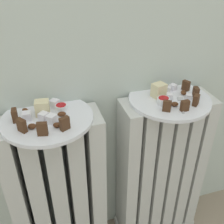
# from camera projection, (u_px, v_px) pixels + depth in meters

# --- Properties ---
(radiator_left) EXTENTS (0.35, 0.14, 0.68)m
(radiator_left) POSITION_uv_depth(u_px,v_px,m) (59.00, 196.00, 1.01)
(radiator_left) COLOR silver
(radiator_left) RESTS_ON ground_plane
(radiator_right) EXTENTS (0.35, 0.14, 0.68)m
(radiator_right) POSITION_uv_depth(u_px,v_px,m) (160.00, 173.00, 1.11)
(radiator_right) COLOR silver
(radiator_right) RESTS_ON ground_plane
(plate_left) EXTENTS (0.28, 0.28, 0.01)m
(plate_left) POSITION_uv_depth(u_px,v_px,m) (47.00, 119.00, 0.83)
(plate_left) COLOR white
(plate_left) RESTS_ON radiator_left
(plate_right) EXTENTS (0.28, 0.28, 0.01)m
(plate_right) POSITION_uv_depth(u_px,v_px,m) (169.00, 99.00, 0.93)
(plate_right) COLOR white
(plate_right) RESTS_ON radiator_right
(dark_cake_slice_left_0) EXTENTS (0.02, 0.03, 0.04)m
(dark_cake_slice_left_0) POSITION_uv_depth(u_px,v_px,m) (15.00, 115.00, 0.79)
(dark_cake_slice_left_0) COLOR #472B19
(dark_cake_slice_left_0) RESTS_ON plate_left
(dark_cake_slice_left_1) EXTENTS (0.03, 0.03, 0.04)m
(dark_cake_slice_left_1) POSITION_uv_depth(u_px,v_px,m) (22.00, 125.00, 0.75)
(dark_cake_slice_left_1) COLOR #472B19
(dark_cake_slice_left_1) RESTS_ON plate_left
(dark_cake_slice_left_2) EXTENTS (0.03, 0.02, 0.04)m
(dark_cake_slice_left_2) POSITION_uv_depth(u_px,v_px,m) (42.00, 129.00, 0.73)
(dark_cake_slice_left_2) COLOR #472B19
(dark_cake_slice_left_2) RESTS_ON plate_left
(dark_cake_slice_left_3) EXTENTS (0.03, 0.03, 0.04)m
(dark_cake_slice_left_3) POSITION_uv_depth(u_px,v_px,m) (65.00, 123.00, 0.76)
(dark_cake_slice_left_3) COLOR #472B19
(dark_cake_slice_left_3) RESTS_ON plate_left
(marble_cake_slice_left_0) EXTENTS (0.05, 0.04, 0.05)m
(marble_cake_slice_left_0) POSITION_uv_depth(u_px,v_px,m) (42.00, 108.00, 0.82)
(marble_cake_slice_left_0) COLOR beige
(marble_cake_slice_left_0) RESTS_ON plate_left
(turkish_delight_left_0) EXTENTS (0.04, 0.04, 0.03)m
(turkish_delight_left_0) POSITION_uv_depth(u_px,v_px,m) (52.00, 119.00, 0.79)
(turkish_delight_left_0) COLOR white
(turkish_delight_left_0) RESTS_ON plate_left
(turkish_delight_left_1) EXTENTS (0.04, 0.04, 0.03)m
(turkish_delight_left_1) POSITION_uv_depth(u_px,v_px,m) (54.00, 103.00, 0.87)
(turkish_delight_left_1) COLOR white
(turkish_delight_left_1) RESTS_ON plate_left
(turkish_delight_left_2) EXTENTS (0.03, 0.03, 0.03)m
(turkish_delight_left_2) POSITION_uv_depth(u_px,v_px,m) (27.00, 116.00, 0.80)
(turkish_delight_left_2) COLOR white
(turkish_delight_left_2) RESTS_ON plate_left
(turkish_delight_left_3) EXTENTS (0.04, 0.04, 0.02)m
(turkish_delight_left_3) POSITION_uv_depth(u_px,v_px,m) (44.00, 117.00, 0.80)
(turkish_delight_left_3) COLOR white
(turkish_delight_left_3) RESTS_ON plate_left
(medjool_date_left_0) EXTENTS (0.03, 0.02, 0.01)m
(medjool_date_left_0) POSITION_uv_depth(u_px,v_px,m) (57.00, 125.00, 0.77)
(medjool_date_left_0) COLOR #4C2814
(medjool_date_left_0) RESTS_ON plate_left
(medjool_date_left_1) EXTENTS (0.03, 0.02, 0.01)m
(medjool_date_left_1) POSITION_uv_depth(u_px,v_px,m) (32.00, 126.00, 0.77)
(medjool_date_left_1) COLOR #4C2814
(medjool_date_left_1) RESTS_ON plate_left
(medjool_date_left_2) EXTENTS (0.03, 0.02, 0.01)m
(medjool_date_left_2) POSITION_uv_depth(u_px,v_px,m) (62.00, 114.00, 0.82)
(medjool_date_left_2) COLOR #4C2814
(medjool_date_left_2) RESTS_ON plate_left
(medjool_date_left_3) EXTENTS (0.03, 0.03, 0.02)m
(medjool_date_left_3) POSITION_uv_depth(u_px,v_px,m) (25.00, 111.00, 0.84)
(medjool_date_left_3) COLOR #4C2814
(medjool_date_left_3) RESTS_ON plate_left
(jam_bowl_left) EXTENTS (0.04, 0.04, 0.02)m
(jam_bowl_left) POSITION_uv_depth(u_px,v_px,m) (61.00, 107.00, 0.85)
(jam_bowl_left) COLOR white
(jam_bowl_left) RESTS_ON plate_left
(dark_cake_slice_right_0) EXTENTS (0.03, 0.03, 0.04)m
(dark_cake_slice_right_0) POSITION_uv_depth(u_px,v_px,m) (167.00, 106.00, 0.84)
(dark_cake_slice_right_0) COLOR #472B19
(dark_cake_slice_right_0) RESTS_ON plate_right
(dark_cake_slice_right_1) EXTENTS (0.03, 0.02, 0.04)m
(dark_cake_slice_right_1) POSITION_uv_depth(u_px,v_px,m) (185.00, 106.00, 0.85)
(dark_cake_slice_right_1) COLOR #472B19
(dark_cake_slice_right_1) RESTS_ON plate_right
(dark_cake_slice_right_2) EXTENTS (0.03, 0.03, 0.04)m
(dark_cake_slice_right_2) POSITION_uv_depth(u_px,v_px,m) (196.00, 100.00, 0.88)
(dark_cake_slice_right_2) COLOR #472B19
(dark_cake_slice_right_2) RESTS_ON plate_right
(dark_cake_slice_right_3) EXTENTS (0.02, 0.03, 0.04)m
(dark_cake_slice_right_3) POSITION_uv_depth(u_px,v_px,m) (196.00, 92.00, 0.92)
(dark_cake_slice_right_3) COLOR #472B19
(dark_cake_slice_right_3) RESTS_ON plate_right
(dark_cake_slice_right_4) EXTENTS (0.02, 0.03, 0.04)m
(dark_cake_slice_right_4) POSITION_uv_depth(u_px,v_px,m) (186.00, 86.00, 0.97)
(dark_cake_slice_right_4) COLOR #472B19
(dark_cake_slice_right_4) RESTS_ON plate_right
(marble_cake_slice_right_0) EXTENTS (0.05, 0.05, 0.05)m
(marble_cake_slice_right_0) POSITION_uv_depth(u_px,v_px,m) (159.00, 90.00, 0.92)
(marble_cake_slice_right_0) COLOR beige
(marble_cake_slice_right_0) RESTS_ON plate_right
(turkish_delight_right_0) EXTENTS (0.03, 0.03, 0.02)m
(turkish_delight_right_0) POSITION_uv_depth(u_px,v_px,m) (173.00, 87.00, 0.97)
(turkish_delight_right_0) COLOR white
(turkish_delight_right_0) RESTS_ON plate_right
(turkish_delight_right_1) EXTENTS (0.02, 0.02, 0.02)m
(turkish_delight_right_1) POSITION_uv_depth(u_px,v_px,m) (189.00, 97.00, 0.91)
(turkish_delight_right_1) COLOR white
(turkish_delight_right_1) RESTS_ON plate_right
(turkish_delight_right_2) EXTENTS (0.03, 0.03, 0.02)m
(turkish_delight_right_2) POSITION_uv_depth(u_px,v_px,m) (169.00, 97.00, 0.91)
(turkish_delight_right_2) COLOR white
(turkish_delight_right_2) RESTS_ON plate_right
(turkish_delight_right_3) EXTENTS (0.03, 0.03, 0.02)m
(turkish_delight_right_3) POSITION_uv_depth(u_px,v_px,m) (167.00, 90.00, 0.95)
(turkish_delight_right_3) COLOR white
(turkish_delight_right_3) RESTS_ON plate_right
(medjool_date_right_0) EXTENTS (0.02, 0.03, 0.01)m
(medjool_date_right_0) POSITION_uv_depth(u_px,v_px,m) (183.00, 93.00, 0.94)
(medjool_date_right_0) COLOR #4C2814
(medjool_date_right_0) RESTS_ON plate_right
(medjool_date_right_1) EXTENTS (0.03, 0.02, 0.01)m
(medjool_date_right_1) POSITION_uv_depth(u_px,v_px,m) (175.00, 104.00, 0.88)
(medjool_date_right_1) COLOR #4C2814
(medjool_date_right_1) RESTS_ON plate_right
(jam_bowl_right) EXTENTS (0.04, 0.04, 0.02)m
(jam_bowl_right) POSITION_uv_depth(u_px,v_px,m) (163.00, 101.00, 0.89)
(jam_bowl_right) COLOR white
(jam_bowl_right) RESTS_ON plate_right
(fork) EXTENTS (0.05, 0.10, 0.00)m
(fork) POSITION_uv_depth(u_px,v_px,m) (181.00, 104.00, 0.89)
(fork) COLOR #B7B7BC
(fork) RESTS_ON plate_right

